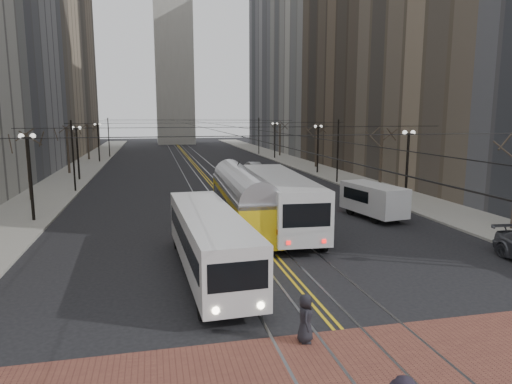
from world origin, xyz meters
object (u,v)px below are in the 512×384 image
sedan_silver (255,167)px  pedestrian_a (305,318)px  transit_bus (209,244)px  cargo_van (373,201)px  rear_bus (279,202)px  streetcar (242,206)px  sedan_grey (282,175)px

sedan_silver → pedestrian_a: (-7.76, -41.92, 0.13)m
transit_bus → sedan_silver: bearing=71.7°
cargo_van → transit_bus: bearing=-154.1°
rear_bus → cargo_van: (7.11, 1.38, -0.51)m
streetcar → rear_bus: size_ratio=0.97×
streetcar → sedan_grey: size_ratio=3.23×
transit_bus → sedan_grey: 29.49m
streetcar → rear_bus: bearing=-6.8°
transit_bus → sedan_grey: size_ratio=2.91×
sedan_grey → pedestrian_a: size_ratio=2.50×
pedestrian_a → sedan_silver: bearing=7.4°
rear_bus → pedestrian_a: 14.63m
rear_bus → pedestrian_a: size_ratio=8.26×
transit_bus → cargo_van: 15.23m
sedan_grey → sedan_silver: size_ratio=0.97×
streetcar → pedestrian_a: 14.66m
transit_bus → pedestrian_a: (2.16, -6.82, -0.63)m
transit_bus → cargo_van: (12.41, 8.82, -0.25)m
streetcar → rear_bus: rear_bus is taller
pedestrian_a → streetcar: bearing=14.6°
cargo_van → sedan_silver: size_ratio=1.31×
transit_bus → rear_bus: rear_bus is taller
sedan_grey → pedestrian_a: (-9.03, -34.10, 0.13)m
cargo_van → pedestrian_a: 18.71m
rear_bus → sedan_grey: size_ratio=3.31×
sedan_grey → sedan_silver: sedan_grey is taller
streetcar → cargo_van: size_ratio=2.38×
cargo_van → sedan_grey: cargo_van is taller
streetcar → sedan_grey: 21.15m
sedan_silver → rear_bus: bearing=-107.6°
sedan_grey → sedan_silver: (-1.27, 7.82, -0.00)m
transit_bus → rear_bus: bearing=52.0°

